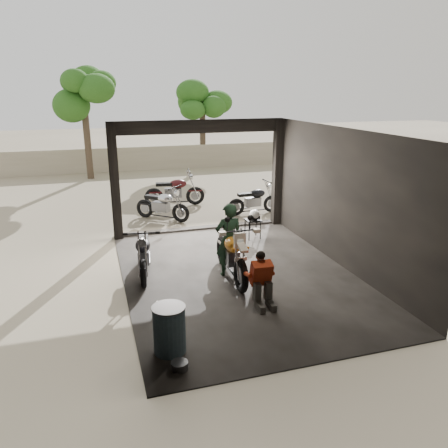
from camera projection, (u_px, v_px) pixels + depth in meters
ground at (238, 276)px, 9.81m from camera, size 80.00×80.00×0.00m
garage at (231, 215)px, 9.93m from camera, size 7.00×7.13×3.20m
boundary_wall at (150, 158)px, 22.40m from camera, size 18.00×0.30×1.20m
tree_left at (83, 89)px, 19.19m from camera, size 2.20×2.20×5.60m
tree_right at (202, 98)px, 22.31m from camera, size 2.20×2.20×5.00m
main_bike at (231, 250)px, 9.51m from camera, size 0.89×2.00×1.31m
left_bike at (143, 250)px, 9.72m from camera, size 0.94×1.80×1.16m
outside_bike_a at (162, 203)px, 13.79m from camera, size 1.72×1.63×1.14m
outside_bike_b at (175, 188)px, 15.49m from camera, size 1.94×1.03×1.25m
outside_bike_c at (254, 198)px, 14.47m from camera, size 1.66×0.76×1.10m
rider at (229, 240)px, 9.59m from camera, size 0.61×0.40×1.67m
mechanic at (263, 281)px, 8.30m from camera, size 0.55×0.73×1.03m
stool at (253, 222)px, 12.09m from camera, size 0.40×0.40×0.55m
helmet at (254, 215)px, 12.05m from camera, size 0.39×0.40×0.28m
oil_drum at (169, 330)px, 6.85m from camera, size 0.58×0.58×0.79m
sign_post at (297, 166)px, 14.25m from camera, size 0.80×0.08×2.39m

